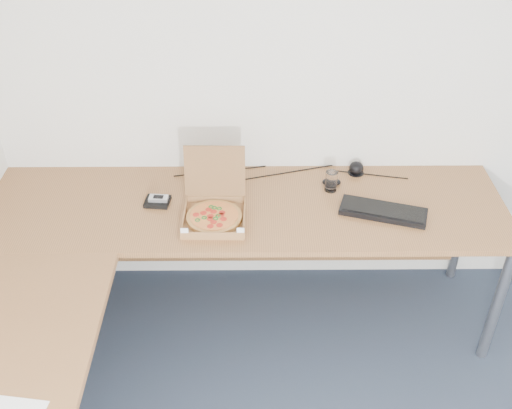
{
  "coord_description": "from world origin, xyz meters",
  "views": [
    {
      "loc": [
        -0.47,
        -0.98,
        2.45
      ],
      "look_at": [
        -0.45,
        1.28,
        0.82
      ],
      "focal_mm": 43.03,
      "sensor_mm": 36.0,
      "label": 1
    }
  ],
  "objects_px": {
    "drinking_glass": "(331,181)",
    "keyboard": "(383,211)",
    "desk": "(169,270)",
    "wallet": "(157,202)",
    "pizza_box": "(214,212)"
  },
  "relations": [
    {
      "from": "drinking_glass",
      "to": "keyboard",
      "type": "relative_size",
      "value": 0.26
    },
    {
      "from": "keyboard",
      "to": "desk",
      "type": "bearing_deg",
      "value": -142.62
    },
    {
      "from": "keyboard",
      "to": "wallet",
      "type": "bearing_deg",
      "value": -167.45
    },
    {
      "from": "drinking_glass",
      "to": "wallet",
      "type": "xyz_separation_m",
      "value": [
        -0.85,
        -0.11,
        -0.04
      ]
    },
    {
      "from": "desk",
      "to": "keyboard",
      "type": "xyz_separation_m",
      "value": [
        0.97,
        0.35,
        0.04
      ]
    },
    {
      "from": "pizza_box",
      "to": "drinking_glass",
      "type": "height_order",
      "value": "pizza_box"
    },
    {
      "from": "drinking_glass",
      "to": "keyboard",
      "type": "bearing_deg",
      "value": -41.16
    },
    {
      "from": "wallet",
      "to": "pizza_box",
      "type": "bearing_deg",
      "value": -17.19
    },
    {
      "from": "pizza_box",
      "to": "desk",
      "type": "bearing_deg",
      "value": -118.26
    },
    {
      "from": "desk",
      "to": "pizza_box",
      "type": "bearing_deg",
      "value": 60.61
    },
    {
      "from": "pizza_box",
      "to": "drinking_glass",
      "type": "xyz_separation_m",
      "value": [
        0.57,
        0.23,
        0.02
      ]
    },
    {
      "from": "desk",
      "to": "drinking_glass",
      "type": "bearing_deg",
      "value": 36.45
    },
    {
      "from": "pizza_box",
      "to": "keyboard",
      "type": "distance_m",
      "value": 0.79
    },
    {
      "from": "drinking_glass",
      "to": "keyboard",
      "type": "height_order",
      "value": "drinking_glass"
    },
    {
      "from": "desk",
      "to": "keyboard",
      "type": "distance_m",
      "value": 1.04
    }
  ]
}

